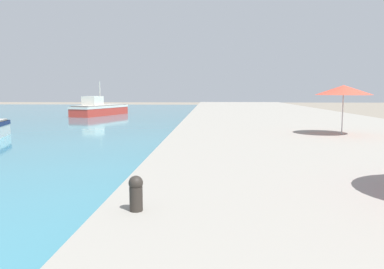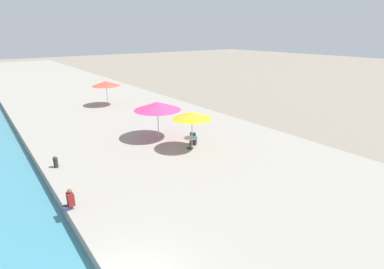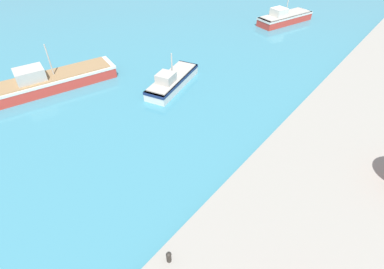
{
  "view_description": "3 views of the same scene",
  "coord_description": "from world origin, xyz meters",
  "px_view_note": "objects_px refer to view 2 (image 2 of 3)",
  "views": [
    {
      "loc": [
        2.09,
        3.89,
        2.77
      ],
      "look_at": [
        1.5,
        15.76,
        1.4
      ],
      "focal_mm": 35.0,
      "sensor_mm": 36.0,
      "label": 1
    },
    {
      "loc": [
        -2.21,
        -6.25,
        7.77
      ],
      "look_at": [
        8.46,
        8.15,
        1.6
      ],
      "focal_mm": 28.0,
      "sensor_mm": 36.0,
      "label": 2
    },
    {
      "loc": [
        6.2,
        5.51,
        14.34
      ],
      "look_at": [
        -4.0,
        18.0,
        1.2
      ],
      "focal_mm": 28.0,
      "sensor_mm": 36.0,
      "label": 3
    }
  ],
  "objects_px": {
    "person_at_quay": "(70,200)",
    "cafe_umbrella_striped": "(106,84)",
    "cafe_umbrella_white": "(157,106)",
    "cafe_chair_left": "(194,140)",
    "cafe_umbrella_pink": "(192,115)",
    "mooring_bollard": "(56,162)",
    "cafe_table": "(190,141)"
  },
  "relations": [
    {
      "from": "person_at_quay",
      "to": "cafe_umbrella_striped",
      "type": "bearing_deg",
      "value": 63.77
    },
    {
      "from": "cafe_umbrella_white",
      "to": "cafe_chair_left",
      "type": "height_order",
      "value": "cafe_umbrella_white"
    },
    {
      "from": "cafe_umbrella_pink",
      "to": "cafe_umbrella_striped",
      "type": "bearing_deg",
      "value": 88.92
    },
    {
      "from": "cafe_umbrella_pink",
      "to": "person_at_quay",
      "type": "height_order",
      "value": "cafe_umbrella_pink"
    },
    {
      "from": "cafe_umbrella_striped",
      "to": "cafe_chair_left",
      "type": "relative_size",
      "value": 3.06
    },
    {
      "from": "cafe_umbrella_pink",
      "to": "person_at_quay",
      "type": "xyz_separation_m",
      "value": [
        -8.24,
        -2.39,
        -1.86
      ]
    },
    {
      "from": "cafe_umbrella_pink",
      "to": "cafe_umbrella_white",
      "type": "distance_m",
      "value": 3.22
    },
    {
      "from": "cafe_umbrella_pink",
      "to": "cafe_chair_left",
      "type": "distance_m",
      "value": 2.1
    },
    {
      "from": "cafe_chair_left",
      "to": "mooring_bollard",
      "type": "xyz_separation_m",
      "value": [
        -8.29,
        1.72,
        0.02
      ]
    },
    {
      "from": "cafe_table",
      "to": "person_at_quay",
      "type": "bearing_deg",
      "value": -162.66
    },
    {
      "from": "cafe_umbrella_pink",
      "to": "mooring_bollard",
      "type": "height_order",
      "value": "cafe_umbrella_pink"
    },
    {
      "from": "cafe_table",
      "to": "mooring_bollard",
      "type": "height_order",
      "value": "cafe_table"
    },
    {
      "from": "cafe_umbrella_pink",
      "to": "cafe_umbrella_white",
      "type": "height_order",
      "value": "cafe_umbrella_white"
    },
    {
      "from": "cafe_umbrella_pink",
      "to": "mooring_bollard",
      "type": "xyz_separation_m",
      "value": [
        -7.71,
        2.31,
        -1.91
      ]
    },
    {
      "from": "cafe_umbrella_white",
      "to": "mooring_bollard",
      "type": "distance_m",
      "value": 7.42
    },
    {
      "from": "cafe_umbrella_striped",
      "to": "mooring_bollard",
      "type": "relative_size",
      "value": 4.26
    },
    {
      "from": "cafe_umbrella_white",
      "to": "cafe_chair_left",
      "type": "xyz_separation_m",
      "value": [
        1.19,
        -2.57,
        -2.01
      ]
    },
    {
      "from": "cafe_umbrella_striped",
      "to": "cafe_chair_left",
      "type": "height_order",
      "value": "cafe_umbrella_striped"
    },
    {
      "from": "cafe_table",
      "to": "mooring_bollard",
      "type": "xyz_separation_m",
      "value": [
        -7.7,
        2.14,
        -0.18
      ]
    },
    {
      "from": "cafe_umbrella_white",
      "to": "person_at_quay",
      "type": "relative_size",
      "value": 3.55
    },
    {
      "from": "cafe_umbrella_pink",
      "to": "cafe_umbrella_white",
      "type": "relative_size",
      "value": 0.77
    },
    {
      "from": "cafe_umbrella_pink",
      "to": "person_at_quay",
      "type": "distance_m",
      "value": 8.78
    },
    {
      "from": "cafe_umbrella_pink",
      "to": "cafe_table",
      "type": "bearing_deg",
      "value": 96.09
    },
    {
      "from": "cafe_umbrella_white",
      "to": "mooring_bollard",
      "type": "relative_size",
      "value": 4.99
    },
    {
      "from": "person_at_quay",
      "to": "cafe_table",
      "type": "bearing_deg",
      "value": 17.34
    },
    {
      "from": "person_at_quay",
      "to": "mooring_bollard",
      "type": "distance_m",
      "value": 4.73
    },
    {
      "from": "cafe_umbrella_striped",
      "to": "mooring_bollard",
      "type": "distance_m",
      "value": 15.04
    },
    {
      "from": "cafe_umbrella_striped",
      "to": "person_at_quay",
      "type": "bearing_deg",
      "value": -116.23
    },
    {
      "from": "cafe_table",
      "to": "cafe_umbrella_white",
      "type": "bearing_deg",
      "value": 101.36
    },
    {
      "from": "cafe_umbrella_white",
      "to": "cafe_chair_left",
      "type": "bearing_deg",
      "value": -65.1
    },
    {
      "from": "cafe_umbrella_pink",
      "to": "cafe_umbrella_white",
      "type": "bearing_deg",
      "value": 101.07
    },
    {
      "from": "cafe_umbrella_white",
      "to": "cafe_table",
      "type": "xyz_separation_m",
      "value": [
        0.6,
        -2.98,
        -1.8
      ]
    }
  ]
}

